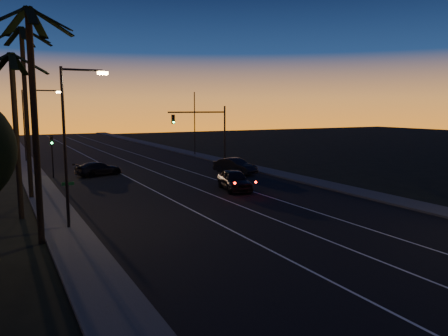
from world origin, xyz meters
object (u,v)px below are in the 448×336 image
signal_mast (206,126)px  right_car (235,166)px  lead_car (234,180)px  cross_car (99,169)px

signal_mast → right_car: 7.38m
signal_mast → right_car: (0.28, -6.23, -3.96)m
lead_car → cross_car: size_ratio=1.13×
lead_car → right_car: size_ratio=1.11×
signal_mast → cross_car: bearing=-176.6°
right_car → cross_car: bearing=156.6°
signal_mast → lead_car: 15.08m
right_car → cross_car: size_ratio=1.01×
right_car → cross_car: right_car is taller
cross_car → right_car: bearing=-23.4°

